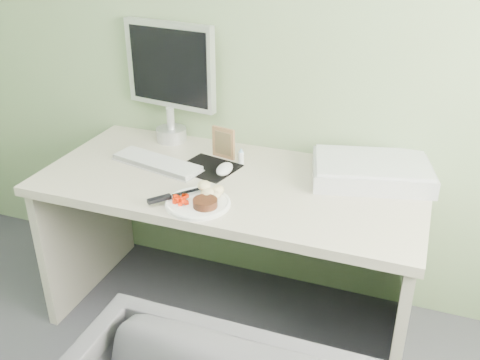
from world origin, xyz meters
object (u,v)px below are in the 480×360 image
(desk, at_px, (231,217))
(plate, at_px, (198,203))
(monitor, at_px, (170,76))
(scanner, at_px, (371,172))

(desk, height_order, plate, plate)
(desk, xyz_separation_m, plate, (-0.04, -0.25, 0.19))
(plate, bearing_deg, monitor, 124.43)
(desk, height_order, monitor, monitor)
(scanner, height_order, monitor, monitor)
(scanner, xyz_separation_m, monitor, (-0.97, 0.12, 0.28))
(desk, relative_size, scanner, 3.34)
(scanner, distance_m, monitor, 1.02)
(plate, xyz_separation_m, scanner, (0.59, 0.45, 0.03))
(plate, height_order, scanner, scanner)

